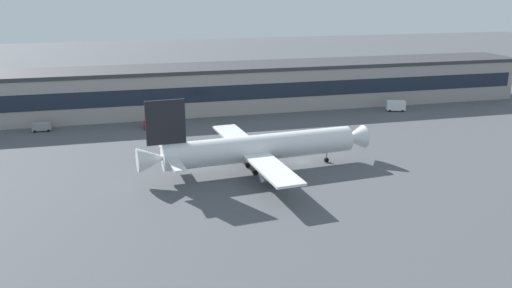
% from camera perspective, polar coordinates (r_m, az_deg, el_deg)
% --- Properties ---
extents(ground_plane, '(600.00, 600.00, 0.00)m').
position_cam_1_polar(ground_plane, '(122.79, 5.14, -2.01)').
color(ground_plane, '#4C4F54').
extents(terminal_building, '(199.51, 20.13, 14.79)m').
position_cam_1_polar(terminal_building, '(175.39, -1.17, 6.36)').
color(terminal_building, '#9E9993').
rests_on(terminal_building, ground_plane).
extents(airliner, '(53.67, 45.57, 17.70)m').
position_cam_1_polar(airliner, '(115.11, 0.08, -0.44)').
color(airliner, white).
rests_on(airliner, ground_plane).
extents(stair_truck, '(6.44, 4.04, 3.55)m').
position_cam_1_polar(stair_truck, '(178.13, 15.13, 4.15)').
color(stair_truck, white).
rests_on(stair_truck, ground_plane).
extents(pushback_tractor, '(2.67, 4.82, 1.75)m').
position_cam_1_polar(pushback_tractor, '(154.52, -11.76, 2.10)').
color(pushback_tractor, red).
rests_on(pushback_tractor, ground_plane).
extents(crew_van, '(5.24, 2.35, 2.55)m').
position_cam_1_polar(crew_van, '(160.09, -22.51, 1.81)').
color(crew_van, gray).
rests_on(crew_van, ground_plane).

